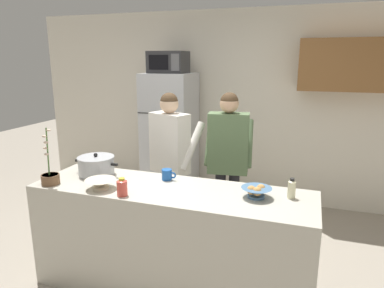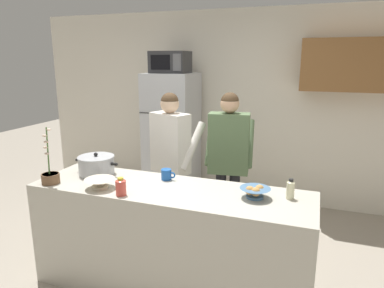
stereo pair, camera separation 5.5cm
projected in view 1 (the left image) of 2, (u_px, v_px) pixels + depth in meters
name	position (u px, v px, depth m)	size (l,w,h in m)	color
ground_plane	(172.00, 286.00, 3.08)	(14.00, 14.00, 0.00)	#9E9384
back_wall_unit	(248.00, 102.00, 4.77)	(6.00, 0.48, 2.60)	silver
kitchen_island	(171.00, 239.00, 2.97)	(2.33, 0.68, 0.92)	#BCB7A8
refrigerator	(170.00, 139.00, 4.81)	(0.64, 0.68, 1.77)	#B7BABF
microwave	(168.00, 62.00, 4.55)	(0.48, 0.37, 0.28)	#2D2D30
person_near_pot	(170.00, 151.00, 3.66)	(0.59, 0.54, 1.63)	black
person_by_sink	(228.00, 152.00, 3.63)	(0.54, 0.47, 1.63)	black
cooking_pot	(96.00, 166.00, 3.19)	(0.44, 0.33, 0.21)	#ADAFB5
coffee_mug	(167.00, 175.00, 3.06)	(0.13, 0.09, 0.10)	#1E59B2
bread_bowl	(256.00, 191.00, 2.67)	(0.24, 0.24, 0.10)	#4C7299
empty_bowl	(101.00, 183.00, 2.85)	(0.25, 0.25, 0.08)	beige
bottle_near_edge	(292.00, 188.00, 2.65)	(0.06, 0.06, 0.16)	beige
bottle_mid_counter	(122.00, 187.00, 2.70)	(0.08, 0.08, 0.14)	#D84C3F
potted_orchid	(50.00, 176.00, 2.95)	(0.15, 0.15, 0.49)	brown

